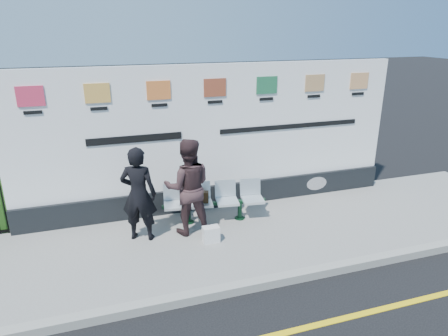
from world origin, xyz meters
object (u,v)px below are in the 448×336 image
(bench, at_px, (214,211))
(woman_left, at_px, (139,194))
(billboard, at_px, (214,148))
(woman_right, at_px, (188,187))

(bench, bearing_deg, woman_left, -161.80)
(bench, height_order, woman_left, woman_left)
(woman_left, bearing_deg, bench, -147.98)
(bench, relative_size, woman_left, 1.13)
(billboard, relative_size, woman_right, 4.39)
(billboard, distance_m, bench, 1.31)
(billboard, distance_m, woman_right, 1.33)
(bench, distance_m, woman_right, 0.95)
(billboard, bearing_deg, woman_right, -128.92)
(billboard, distance_m, woman_left, 1.99)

